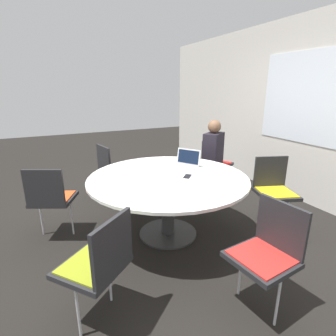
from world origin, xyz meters
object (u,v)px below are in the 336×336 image
(chair_4, at_px, (268,248))
(laptop, at_px, (186,162))
(chair_2, at_px, (51,196))
(chair_0, at_px, (214,160))
(chair_1, at_px, (112,167))
(chair_3, at_px, (99,260))
(person_0, at_px, (214,153))
(cell_phone, at_px, (187,176))
(chair_5, at_px, (274,186))

(chair_4, height_order, laptop, laptop)
(chair_2, relative_size, laptop, 2.20)
(chair_0, xyz_separation_m, chair_1, (-0.33, -1.64, 0.00))
(chair_3, xyz_separation_m, person_0, (-1.65, 2.13, 0.19))
(chair_2, relative_size, chair_4, 1.00)
(chair_4, bearing_deg, chair_0, -32.26)
(chair_1, bearing_deg, chair_3, -27.81)
(cell_phone, bearing_deg, chair_2, -113.16)
(chair_1, bearing_deg, chair_5, 32.59)
(cell_phone, bearing_deg, chair_3, -55.68)
(chair_0, bearing_deg, chair_3, 5.48)
(chair_5, bearing_deg, chair_3, 32.53)
(chair_5, bearing_deg, chair_4, 60.69)
(chair_2, xyz_separation_m, chair_5, (0.88, 2.49, 0.00))
(chair_2, bearing_deg, cell_phone, 2.20)
(chair_0, distance_m, chair_1, 1.67)
(chair_4, relative_size, cell_phone, 5.83)
(chair_2, distance_m, cell_phone, 1.56)
(chair_0, height_order, chair_2, same)
(chair_3, relative_size, chair_5, 1.00)
(chair_1, bearing_deg, laptop, 22.92)
(laptop, bearing_deg, chair_4, -39.66)
(laptop, distance_m, cell_phone, 0.40)
(chair_1, distance_m, chair_5, 2.30)
(chair_0, relative_size, chair_1, 1.00)
(person_0, height_order, laptop, person_0)
(chair_5, bearing_deg, cell_phone, 5.11)
(chair_2, distance_m, laptop, 1.64)
(chair_2, height_order, chair_4, same)
(chair_4, bearing_deg, cell_phone, -5.47)
(chair_1, distance_m, cell_phone, 1.49)
(chair_5, bearing_deg, laptop, -15.61)
(chair_1, distance_m, chair_4, 2.64)
(chair_1, distance_m, chair_3, 2.27)
(chair_4, bearing_deg, chair_2, 32.18)
(chair_2, xyz_separation_m, chair_3, (1.40, 0.25, 0.00))
(person_0, height_order, cell_phone, person_0)
(chair_3, height_order, laptop, laptop)
(chair_3, distance_m, chair_5, 2.30)
(chair_0, height_order, chair_5, same)
(person_0, bearing_deg, chair_1, -53.23)
(chair_2, height_order, cell_phone, chair_2)
(chair_3, distance_m, person_0, 2.70)
(chair_1, distance_m, chair_2, 1.19)
(chair_4, relative_size, laptop, 2.20)
(laptop, height_order, cell_phone, laptop)
(person_0, bearing_deg, chair_4, 31.67)
(chair_3, bearing_deg, chair_4, -58.90)
(chair_4, xyz_separation_m, cell_phone, (-1.20, -0.01, 0.20))
(chair_0, bearing_deg, chair_2, -23.51)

